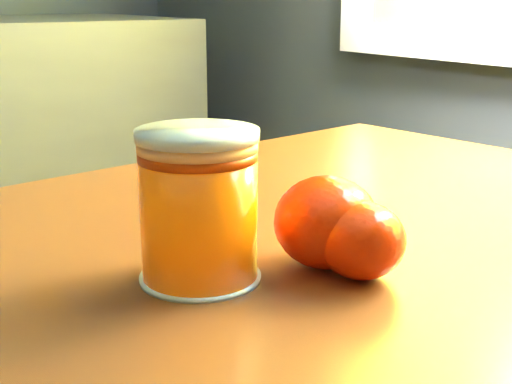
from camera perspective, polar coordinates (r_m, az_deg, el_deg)
juice_glass at (r=0.47m, az=-4.60°, el=-1.21°), size 0.08×0.08×0.10m
orange_front at (r=0.50m, az=5.64°, el=-2.41°), size 0.08×0.08×0.07m
orange_back at (r=0.49m, az=8.44°, el=-3.84°), size 0.07×0.07×0.05m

